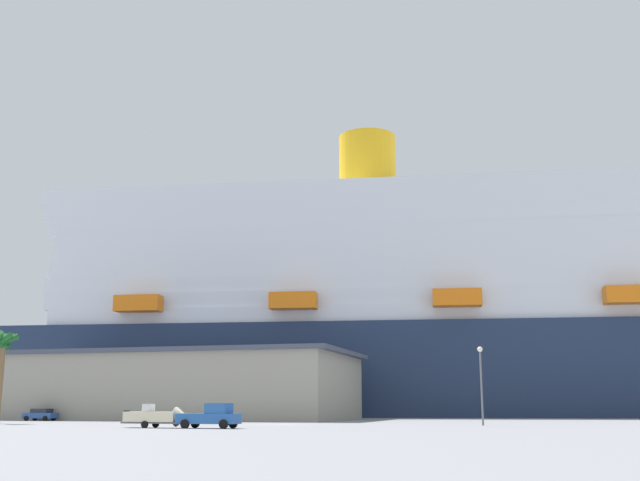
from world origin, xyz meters
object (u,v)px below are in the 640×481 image
(pickup_truck, at_px, (211,416))
(parked_car_blue_suv, at_px, (41,414))
(street_lamp, at_px, (481,374))
(palm_tree, at_px, (3,351))
(small_boat_on_trailer, at_px, (160,417))
(cruise_ship, at_px, (518,322))

(pickup_truck, height_order, parked_car_blue_suv, pickup_truck)
(pickup_truck, height_order, street_lamp, street_lamp)
(pickup_truck, distance_m, palm_tree, 33.13)
(palm_tree, distance_m, street_lamp, 53.65)
(pickup_truck, relative_size, parked_car_blue_suv, 1.31)
(palm_tree, relative_size, street_lamp, 1.30)
(pickup_truck, xyz_separation_m, parked_car_blue_suv, (-34.83, 27.61, -0.21))
(small_boat_on_trailer, distance_m, street_lamp, 32.77)
(small_boat_on_trailer, bearing_deg, palm_tree, 155.40)
(palm_tree, height_order, parked_car_blue_suv, palm_tree)
(palm_tree, bearing_deg, cruise_ship, 49.11)
(pickup_truck, xyz_separation_m, palm_tree, (-30.12, 11.85, 7.07))
(pickup_truck, height_order, small_boat_on_trailer, pickup_truck)
(cruise_ship, height_order, small_boat_on_trailer, cruise_ship)
(pickup_truck, distance_m, small_boat_on_trailer, 5.17)
(small_boat_on_trailer, xyz_separation_m, street_lamp, (28.43, 15.74, 4.25))
(small_boat_on_trailer, bearing_deg, parked_car_blue_suv, 137.51)
(small_boat_on_trailer, height_order, parked_car_blue_suv, small_boat_on_trailer)
(small_boat_on_trailer, height_order, street_lamp, street_lamp)
(small_boat_on_trailer, relative_size, street_lamp, 0.90)
(pickup_truck, relative_size, street_lamp, 0.72)
(street_lamp, bearing_deg, small_boat_on_trailer, -151.03)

